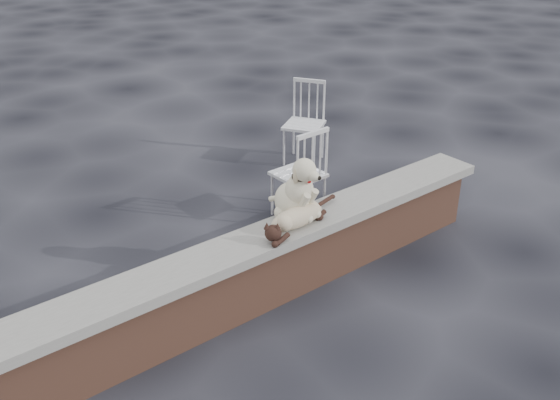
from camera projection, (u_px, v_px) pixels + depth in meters
ground at (179, 339)px, 4.54m from camera, size 60.00×60.00×0.00m
brick_wall at (177, 311)px, 4.43m from camera, size 6.00×0.30×0.50m
capstone at (174, 276)px, 4.29m from camera, size 6.20×0.40×0.08m
dog at (293, 186)px, 4.86m from camera, size 0.43×0.52×0.53m
cat at (297, 216)px, 4.79m from camera, size 1.11×0.47×0.18m
chair_d at (304, 123)px, 7.20m from camera, size 0.77×0.77×0.94m
chair_c at (298, 172)px, 5.99m from camera, size 0.57×0.57×0.94m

